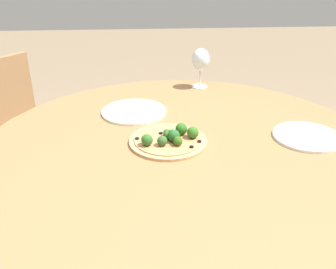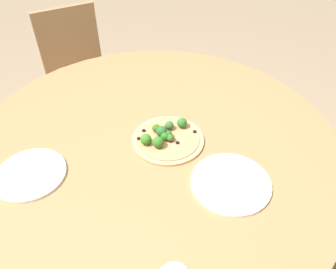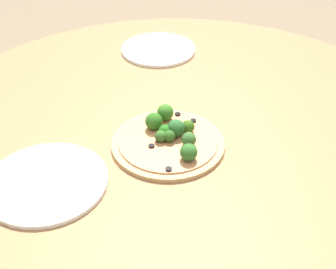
{
  "view_description": "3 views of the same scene",
  "coord_description": "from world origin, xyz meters",
  "px_view_note": "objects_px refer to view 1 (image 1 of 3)",
  "views": [
    {
      "loc": [
        -1.1,
        0.13,
        1.36
      ],
      "look_at": [
        0.03,
        0.05,
        0.8
      ],
      "focal_mm": 40.0,
      "sensor_mm": 36.0,
      "label": 1
    },
    {
      "loc": [
        0.87,
        -0.26,
        1.59
      ],
      "look_at": [
        0.03,
        0.05,
        0.8
      ],
      "focal_mm": 35.0,
      "sensor_mm": 36.0,
      "label": 2
    },
    {
      "loc": [
        0.08,
        0.91,
        1.44
      ],
      "look_at": [
        0.03,
        0.05,
        0.8
      ],
      "focal_mm": 50.0,
      "sensor_mm": 36.0,
      "label": 3
    }
  ],
  "objects_px": {
    "wine_glass": "(201,60)",
    "plate_near": "(307,136)",
    "pizza": "(169,139)",
    "plate_far": "(134,112)",
    "chair": "(19,139)"
  },
  "relations": [
    {
      "from": "pizza",
      "to": "plate_far",
      "type": "distance_m",
      "value": 0.3
    },
    {
      "from": "plate_near",
      "to": "plate_far",
      "type": "xyz_separation_m",
      "value": [
        0.26,
        0.61,
        0.0
      ]
    },
    {
      "from": "wine_glass",
      "to": "chair",
      "type": "bearing_deg",
      "value": 84.37
    },
    {
      "from": "plate_near",
      "to": "pizza",
      "type": "bearing_deg",
      "value": 90.42
    },
    {
      "from": "chair",
      "to": "wine_glass",
      "type": "relative_size",
      "value": 4.72
    },
    {
      "from": "pizza",
      "to": "plate_far",
      "type": "xyz_separation_m",
      "value": [
        0.27,
        0.12,
        -0.01
      ]
    },
    {
      "from": "chair",
      "to": "plate_near",
      "type": "height_order",
      "value": "chair"
    },
    {
      "from": "plate_near",
      "to": "plate_far",
      "type": "bearing_deg",
      "value": 66.44
    },
    {
      "from": "plate_near",
      "to": "plate_far",
      "type": "relative_size",
      "value": 0.9
    },
    {
      "from": "wine_glass",
      "to": "plate_near",
      "type": "relative_size",
      "value": 0.79
    },
    {
      "from": "pizza",
      "to": "plate_near",
      "type": "bearing_deg",
      "value": -89.58
    },
    {
      "from": "pizza",
      "to": "plate_near",
      "type": "distance_m",
      "value": 0.48
    },
    {
      "from": "pizza",
      "to": "plate_near",
      "type": "height_order",
      "value": "pizza"
    },
    {
      "from": "wine_glass",
      "to": "plate_near",
      "type": "bearing_deg",
      "value": -151.8
    },
    {
      "from": "wine_glass",
      "to": "plate_near",
      "type": "distance_m",
      "value": 0.64
    }
  ]
}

